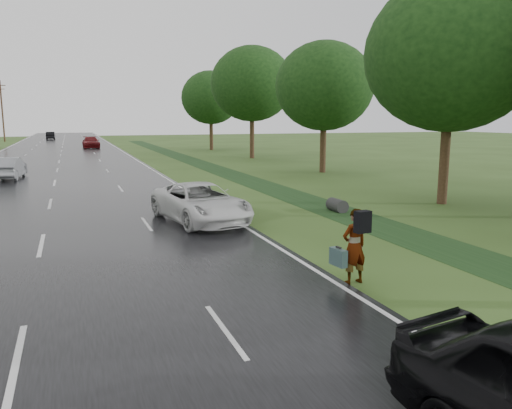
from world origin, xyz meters
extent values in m
plane|color=#30491A|center=(0.00, 0.00, 0.00)|extent=(220.00, 220.00, 0.00)
cube|color=black|center=(0.00, 45.00, 0.02)|extent=(14.00, 180.00, 0.04)
cube|color=silver|center=(6.75, 45.00, 0.04)|extent=(0.12, 180.00, 0.01)
cube|color=silver|center=(0.00, 45.00, 0.04)|extent=(0.12, 180.00, 0.01)
cube|color=black|center=(11.50, 20.00, 0.00)|extent=(2.20, 120.00, 0.01)
cylinder|color=#2D2D2D|center=(11.50, 10.00, 0.25)|extent=(0.56, 1.00, 0.56)
cylinder|color=#392417|center=(-9.20, 85.00, 5.00)|extent=(0.26, 0.26, 10.00)
cube|color=#392417|center=(-9.20, 85.00, 9.20)|extent=(1.60, 0.12, 0.12)
cube|color=#392417|center=(-9.20, 85.00, 8.60)|extent=(1.20, 0.10, 0.10)
cylinder|color=#392417|center=(17.00, 10.00, 1.92)|extent=(0.44, 0.44, 3.84)
ellipsoid|color=black|center=(17.00, 10.00, 6.69)|extent=(7.60, 7.60, 6.84)
cylinder|color=#392417|center=(18.20, 24.00, 1.76)|extent=(0.44, 0.44, 3.52)
ellipsoid|color=black|center=(18.20, 24.00, 6.14)|extent=(7.00, 7.00, 6.30)
cylinder|color=#392417|center=(17.80, 38.00, 2.08)|extent=(0.44, 0.44, 4.16)
ellipsoid|color=black|center=(17.80, 38.00, 7.16)|extent=(8.00, 8.00, 7.20)
cylinder|color=#392417|center=(17.50, 52.00, 1.84)|extent=(0.44, 0.44, 3.68)
ellipsoid|color=black|center=(17.50, 52.00, 6.38)|extent=(7.20, 7.20, 6.48)
imported|color=#A5998C|center=(7.20, 1.61, 0.91)|extent=(0.71, 0.52, 1.82)
cube|color=black|center=(7.23, 1.35, 1.55)|extent=(0.39, 0.26, 0.51)
cube|color=#3D5959|center=(6.80, 1.66, 0.67)|extent=(0.23, 0.53, 0.41)
cube|color=black|center=(6.80, 1.66, 0.91)|extent=(0.07, 0.17, 0.04)
imported|color=silver|center=(5.50, 9.76, 0.76)|extent=(3.25, 5.54, 1.45)
imported|color=gray|center=(-2.78, 27.11, 0.74)|extent=(1.91, 4.39, 1.41)
imported|color=#650B0E|center=(3.59, 60.82, 0.77)|extent=(2.14, 5.08, 1.46)
imported|color=black|center=(-2.24, 90.92, 0.73)|extent=(1.50, 4.22, 1.39)
camera|label=1|loc=(1.02, -8.33, 3.91)|focal=35.00mm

